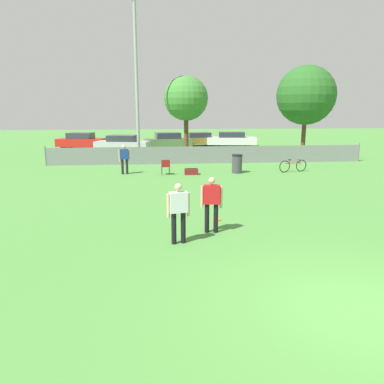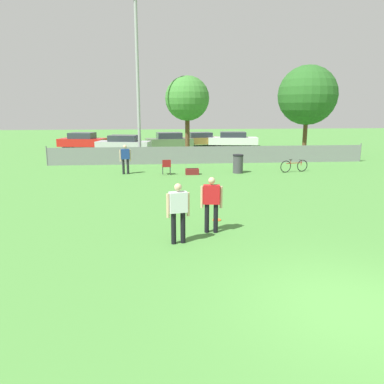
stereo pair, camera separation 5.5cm
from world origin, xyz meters
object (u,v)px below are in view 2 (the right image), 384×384
at_px(folding_chair_sideline, 166,166).
at_px(tree_far_right, 307,95).
at_px(player_receiver_white, 178,209).
at_px(parked_car_silver, 124,144).
at_px(player_defender_red, 211,201).
at_px(trash_bin, 238,164).
at_px(gear_bag_sideline, 192,172).
at_px(light_pole, 137,68).
at_px(spectator_in_blue, 125,157).
at_px(bicycle_sideline, 294,166).
at_px(frisbee_disc, 217,220).
at_px(parked_car_red, 82,141).
at_px(tree_near_pole, 187,99).
at_px(parked_car_tan, 200,139).
at_px(parked_car_white, 233,139).
at_px(parked_car_olive, 169,141).

bearing_deg(folding_chair_sideline, tree_far_right, -145.74).
height_order(player_receiver_white, parked_car_silver, player_receiver_white).
distance_m(player_defender_red, parked_car_silver, 21.29).
xyz_separation_m(trash_bin, gear_bag_sideline, (-2.53, -0.24, -0.35)).
height_order(tree_far_right, player_defender_red, tree_far_right).
relative_size(light_pole, spectator_in_blue, 6.57).
distance_m(light_pole, bicycle_sideline, 11.41).
distance_m(tree_far_right, player_defender_red, 20.29).
bearing_deg(trash_bin, spectator_in_blue, 177.76).
xyz_separation_m(player_receiver_white, player_defender_red, (0.98, 0.79, 0.00)).
height_order(frisbee_disc, parked_car_silver, parked_car_silver).
bearing_deg(player_defender_red, spectator_in_blue, 115.36).
distance_m(trash_bin, parked_car_red, 17.90).
bearing_deg(bicycle_sideline, tree_far_right, 51.65).
distance_m(folding_chair_sideline, trash_bin, 3.90).
bearing_deg(tree_near_pole, spectator_in_blue, -119.77).
relative_size(gear_bag_sideline, parked_car_silver, 0.15).
distance_m(folding_chair_sideline, parked_car_tan, 15.90).
xyz_separation_m(tree_near_pole, player_defender_red, (-0.72, -16.89, -3.20)).
bearing_deg(parked_car_silver, parked_car_tan, 44.50).
relative_size(frisbee_disc, parked_car_white, 0.06).
height_order(frisbee_disc, parked_car_white, parked_car_white).
xyz_separation_m(player_defender_red, parked_car_tan, (2.55, 25.15, -0.28)).
bearing_deg(spectator_in_blue, player_defender_red, 97.52).
relative_size(frisbee_disc, gear_bag_sideline, 0.39).
bearing_deg(trash_bin, bicycle_sideline, 0.56).
bearing_deg(parked_car_white, light_pole, -121.97).
distance_m(parked_car_silver, parked_car_white, 10.47).
xyz_separation_m(bicycle_sideline, gear_bag_sideline, (-5.71, -0.27, -0.18)).
height_order(spectator_in_blue, gear_bag_sideline, spectator_in_blue).
height_order(player_receiver_white, parked_car_red, player_receiver_white).
xyz_separation_m(tree_near_pole, parked_car_red, (-8.75, 7.14, -3.44)).
xyz_separation_m(player_defender_red, frisbee_disc, (0.35, 1.15, -0.91)).
bearing_deg(parked_car_white, parked_car_red, -169.68).
relative_size(bicycle_sideline, gear_bag_sideline, 2.40).
relative_size(gear_bag_sideline, parked_car_olive, 0.16).
relative_size(player_receiver_white, frisbee_disc, 5.77).
xyz_separation_m(spectator_in_blue, parked_car_red, (-4.86, 13.93, -0.22)).
xyz_separation_m(spectator_in_blue, gear_bag_sideline, (3.54, -0.48, -0.74)).
bearing_deg(parked_car_tan, player_defender_red, -106.80).
bearing_deg(folding_chair_sideline, light_pole, -74.59).
relative_size(trash_bin, parked_car_white, 0.21).
relative_size(tree_far_right, folding_chair_sideline, 8.04).
xyz_separation_m(tree_near_pole, bicycle_sideline, (5.36, -7.00, -3.78)).
bearing_deg(parked_car_red, folding_chair_sideline, -53.03).
bearing_deg(gear_bag_sideline, parked_car_olive, 93.03).
distance_m(bicycle_sideline, parked_car_red, 19.98).
relative_size(spectator_in_blue, bicycle_sideline, 0.93).
relative_size(tree_near_pole, tree_far_right, 0.87).
distance_m(trash_bin, gear_bag_sideline, 2.57).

